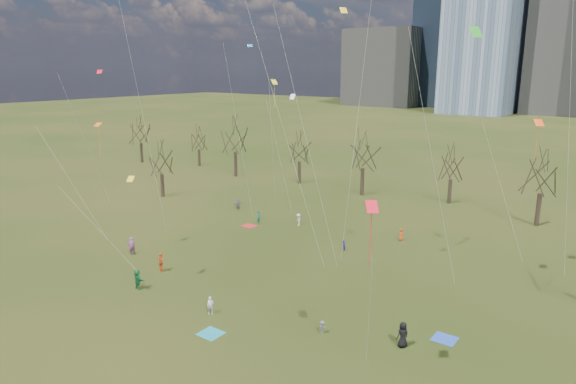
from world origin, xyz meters
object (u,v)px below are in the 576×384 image
Objects in this scene: blanket_navy at (445,339)px; person_1 at (210,305)px; blanket_crimson at (249,226)px; blanket_teal at (211,334)px; person_4 at (161,262)px.

person_1 is (-15.83, -6.93, 0.69)m from blanket_navy.
blanket_navy and blanket_crimson have the same top height.
blanket_teal is 25.39m from blanket_crimson.
blanket_crimson is 0.91× the size of person_4.
person_4 reaches higher than person_1.
blanket_navy is 30.38m from blanket_crimson.
blanket_teal is at bearing -55.72° from blanket_crimson.
blanket_crimson is (-27.97, 11.86, 0.00)m from blanket_navy.
person_4 is at bearing -80.92° from blanket_crimson.
person_1 reaches higher than blanket_crimson.
person_1 is (-2.16, 2.19, 0.69)m from blanket_teal.
blanket_crimson is 1.14× the size of person_1.
blanket_teal is at bearing -146.29° from blanket_navy.
blanket_teal and blanket_navy have the same top height.
blanket_navy is 17.30m from person_1.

